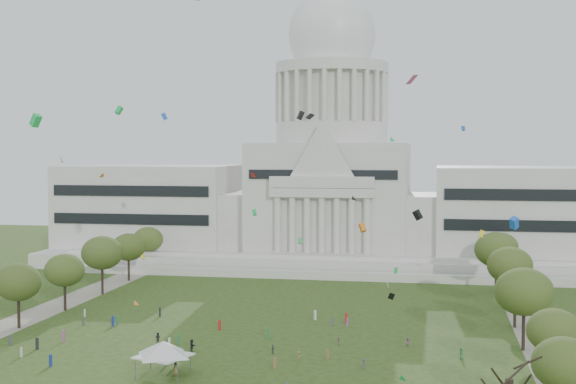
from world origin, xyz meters
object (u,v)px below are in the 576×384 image
(capitol, at_px, (331,185))
(event_tent, at_px, (163,348))
(big_bare_tree, at_px, (510,373))
(person_0, at_px, (461,353))

(capitol, bearing_deg, event_tent, -94.12)
(event_tent, bearing_deg, capitol, 85.88)
(capitol, xyz_separation_m, big_bare_tree, (38.00, -141.59, -13.62))
(big_bare_tree, xyz_separation_m, person_0, (-3.89, 38.20, -7.77))
(capitol, height_order, event_tent, capitol)
(big_bare_tree, distance_m, person_0, 39.18)
(capitol, height_order, person_0, capitol)
(big_bare_tree, relative_size, event_tent, 1.08)
(big_bare_tree, bearing_deg, event_tent, 155.87)
(event_tent, relative_size, person_0, 6.56)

